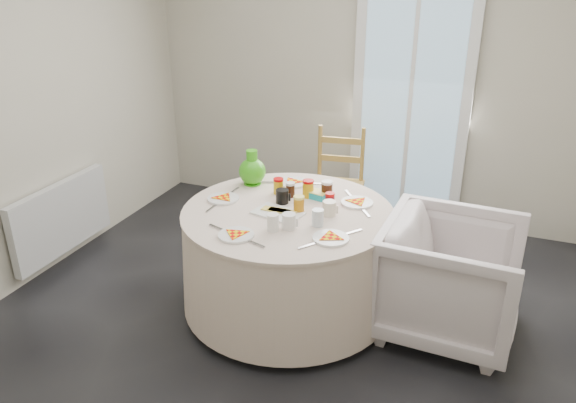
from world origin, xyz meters
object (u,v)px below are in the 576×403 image
(green_pitcher, at_px, (252,166))
(wooden_chair, at_px, (337,187))
(table, at_px, (288,259))
(armchair, at_px, (450,278))
(radiator, at_px, (62,218))

(green_pitcher, bearing_deg, wooden_chair, 73.68)
(table, height_order, green_pitcher, green_pitcher)
(armchair, height_order, green_pitcher, green_pitcher)
(armchair, relative_size, green_pitcher, 3.40)
(table, bearing_deg, radiator, -178.68)
(table, xyz_separation_m, green_pitcher, (-0.41, 0.34, 0.49))
(radiator, bearing_deg, green_pitcher, 14.59)
(wooden_chair, distance_m, green_pitcher, 0.98)
(wooden_chair, xyz_separation_m, green_pitcher, (-0.40, -0.80, 0.40))
(radiator, bearing_deg, armchair, 3.24)
(table, height_order, armchair, armchair)
(radiator, height_order, table, table)
(table, xyz_separation_m, armchair, (1.05, 0.12, 0.02))
(radiator, relative_size, table, 0.70)
(wooden_chair, bearing_deg, green_pitcher, -124.01)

